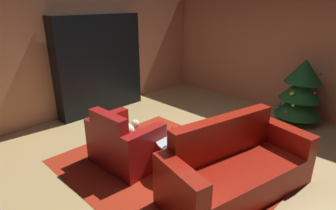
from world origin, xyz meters
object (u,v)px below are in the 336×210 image
decorated_tree (301,91)px  coffee_table (182,142)px  armchair_red (124,144)px  book_stack_on_table (183,136)px  couch_red (235,169)px  bookshelf_unit (105,65)px  bottle_on_table (172,138)px

decorated_tree → coffee_table: bearing=-100.6°
armchair_red → book_stack_on_table: armchair_red is taller
couch_red → decorated_tree: size_ratio=1.67×
bookshelf_unit → book_stack_on_table: (2.82, -0.64, -0.45)m
bookshelf_unit → bottle_on_table: (2.78, -0.82, -0.42)m
couch_red → armchair_red: bearing=-158.5°
book_stack_on_table → decorated_tree: (0.49, 2.87, 0.11)m
bookshelf_unit → decorated_tree: bookshelf_unit is taller
book_stack_on_table → bottle_on_table: size_ratio=0.91×
armchair_red → couch_red: (1.50, 0.59, -0.00)m
bookshelf_unit → decorated_tree: bearing=34.1°
couch_red → book_stack_on_table: (-0.76, -0.13, 0.23)m
coffee_table → decorated_tree: (0.53, 2.85, 0.23)m
armchair_red → coffee_table: bearing=34.9°
bookshelf_unit → armchair_red: bearing=-28.0°
book_stack_on_table → decorated_tree: 2.92m
coffee_table → decorated_tree: 2.91m
bookshelf_unit → coffee_table: bookshelf_unit is taller
bottle_on_table → decorated_tree: decorated_tree is taller
bookshelf_unit → armchair_red: size_ratio=1.99×
bottle_on_table → bookshelf_unit: bearing=163.6°
bottle_on_table → coffee_table: bearing=90.4°
bookshelf_unit → book_stack_on_table: size_ratio=8.81×
coffee_table → bookshelf_unit: bearing=167.6°
couch_red → book_stack_on_table: bearing=-170.5°
bookshelf_unit → armchair_red: bookshelf_unit is taller
armchair_red → book_stack_on_table: size_ratio=4.42×
couch_red → bookshelf_unit: bearing=171.9°
book_stack_on_table → bottle_on_table: 0.19m
decorated_tree → armchair_red: bearing=-110.3°
bookshelf_unit → couch_red: bearing=-8.1°
couch_red → coffee_table: 0.81m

